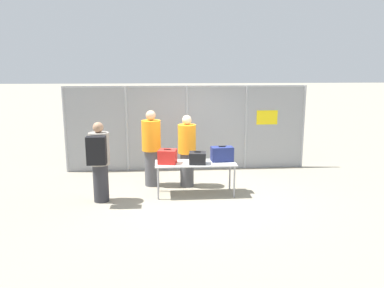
% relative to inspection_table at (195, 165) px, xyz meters
% --- Properties ---
extents(ground_plane, '(120.00, 120.00, 0.00)m').
position_rel_inspection_table_xyz_m(ground_plane, '(-0.04, -0.04, -0.68)').
color(ground_plane, gray).
extents(fence_section, '(6.72, 0.07, 2.36)m').
position_rel_inspection_table_xyz_m(fence_section, '(-0.02, 2.14, 0.55)').
color(fence_section, '#9EA0A5').
rests_on(fence_section, ground_plane).
extents(inspection_table, '(1.81, 0.68, 0.74)m').
position_rel_inspection_table_xyz_m(inspection_table, '(0.00, 0.00, 0.00)').
color(inspection_table, silver).
rests_on(inspection_table, ground_plane).
extents(suitcase_red, '(0.45, 0.40, 0.33)m').
position_rel_inspection_table_xyz_m(suitcase_red, '(-0.63, -0.01, 0.22)').
color(suitcase_red, red).
rests_on(suitcase_red, inspection_table).
extents(suitcase_black, '(0.40, 0.37, 0.28)m').
position_rel_inspection_table_xyz_m(suitcase_black, '(0.04, -0.09, 0.19)').
color(suitcase_black, black).
rests_on(suitcase_black, inspection_table).
extents(suitcase_navy, '(0.51, 0.30, 0.36)m').
position_rel_inspection_table_xyz_m(suitcase_navy, '(0.62, 0.09, 0.23)').
color(suitcase_navy, navy).
rests_on(suitcase_navy, inspection_table).
extents(traveler_hooded, '(0.43, 0.66, 1.73)m').
position_rel_inspection_table_xyz_m(traveler_hooded, '(-2.07, -0.34, 0.27)').
color(traveler_hooded, '#2D2D33').
rests_on(traveler_hooded, ground_plane).
extents(security_worker_near, '(0.43, 0.43, 1.74)m').
position_rel_inspection_table_xyz_m(security_worker_near, '(-0.15, 0.63, 0.22)').
color(security_worker_near, '#4C4C51').
rests_on(security_worker_near, ground_plane).
extents(security_worker_far, '(0.46, 0.46, 1.85)m').
position_rel_inspection_table_xyz_m(security_worker_far, '(-1.00, 0.76, 0.27)').
color(security_worker_far, '#4C4C51').
rests_on(security_worker_far, ground_plane).
extents(utility_trailer, '(4.48, 1.91, 0.64)m').
position_rel_inspection_table_xyz_m(utility_trailer, '(0.65, 3.37, -0.31)').
color(utility_trailer, '#B2B2B7').
rests_on(utility_trailer, ground_plane).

